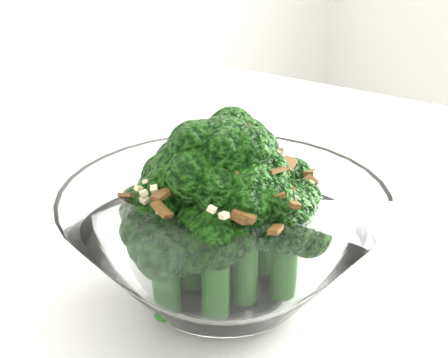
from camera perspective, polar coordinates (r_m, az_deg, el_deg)
broccoli_dish at (r=0.44m, az=-0.05°, el=-4.47°), size 0.21×0.21×0.13m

